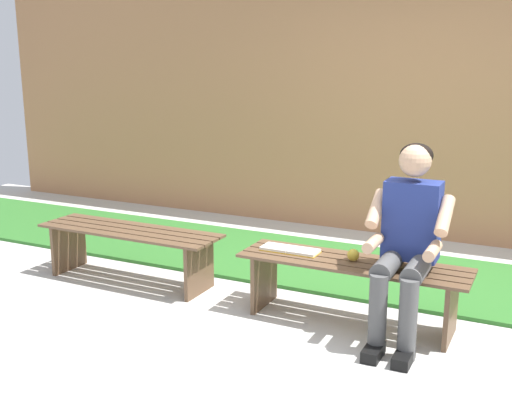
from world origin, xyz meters
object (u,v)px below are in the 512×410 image
Objects in this scene: bench_near at (352,276)px; person_seated at (407,236)px; apple at (353,255)px; book_open at (290,250)px; bench_far at (130,242)px.

bench_near is 1.25× the size of person_seated.
person_seated is 15.24× the size of apple.
book_open is at bearing -8.15° from person_seated.
apple reaches higher than bench_near.
book_open is (0.83, -0.12, -0.23)m from person_seated.
person_seated is 2.99× the size of book_open.
person_seated is at bearing 165.02° from bench_near.
person_seated is (-0.37, 0.10, 0.35)m from bench_near.
bench_near is 1.83m from bench_far.
person_seated reaches higher than bench_near.
bench_far is 1.84m from apple.
apple is 0.20× the size of book_open.
bench_far is 3.69× the size of book_open.
person_seated is 0.87m from book_open.
apple is at bearing -16.24° from person_seated.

